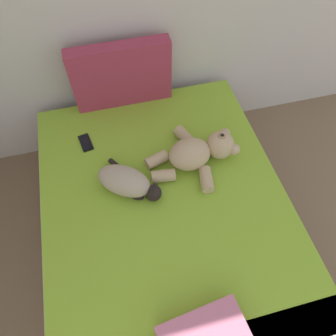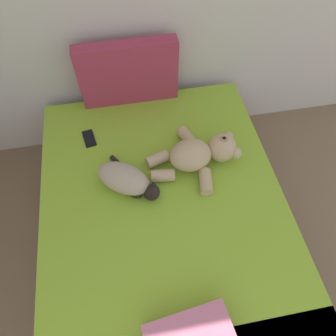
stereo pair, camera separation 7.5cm
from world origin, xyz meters
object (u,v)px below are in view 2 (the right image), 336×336
(bed, at_px, (165,226))
(cat, at_px, (126,180))
(teddy_bear, at_px, (200,154))
(cell_phone, at_px, (89,138))
(patterned_cushion, at_px, (128,73))

(bed, xyz_separation_m, cat, (-0.20, 0.19, 0.34))
(cat, distance_m, teddy_bear, 0.49)
(cat, height_order, teddy_bear, teddy_bear)
(cell_phone, bearing_deg, patterned_cushion, 45.54)
(patterned_cushion, height_order, cat, patterned_cushion)
(patterned_cushion, relative_size, cat, 1.71)
(bed, distance_m, teddy_bear, 0.53)
(teddy_bear, bearing_deg, patterned_cushion, 118.85)
(cat, bearing_deg, patterned_cushion, 81.41)
(bed, xyz_separation_m, cell_phone, (-0.42, 0.61, 0.27))
(cell_phone, bearing_deg, teddy_bear, -24.81)
(patterned_cushion, relative_size, teddy_bear, 1.14)
(cat, height_order, cell_phone, cat)
(patterned_cushion, bearing_deg, teddy_bear, -61.15)
(bed, height_order, teddy_bear, teddy_bear)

